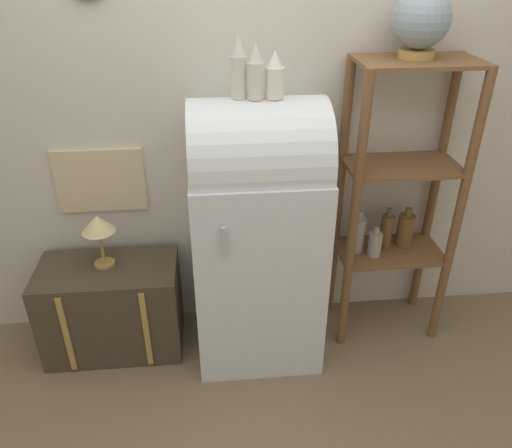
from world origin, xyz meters
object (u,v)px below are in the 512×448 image
at_px(vase_right, 275,76).
at_px(vase_center, 256,73).
at_px(suitcase_trunk, 113,307).
at_px(refrigerator, 257,231).
at_px(desk_lamp, 98,227).
at_px(globe, 421,21).
at_px(vase_left, 238,68).

bearing_deg(vase_right, vase_center, -176.51).
distance_m(suitcase_trunk, vase_right, 1.57).
distance_m(refrigerator, vase_right, 0.80).
height_order(vase_center, desk_lamp, vase_center).
height_order(suitcase_trunk, desk_lamp, desk_lamp).
bearing_deg(globe, vase_right, -169.48).
relative_size(refrigerator, suitcase_trunk, 1.93).
bearing_deg(refrigerator, vase_right, -1.89).
bearing_deg(suitcase_trunk, vase_right, -3.61).
distance_m(refrigerator, globe, 1.27).
distance_m(vase_center, vase_right, 0.09).
relative_size(suitcase_trunk, vase_right, 3.60).
distance_m(globe, vase_center, 0.81).
height_order(globe, vase_center, globe).
xyz_separation_m(globe, desk_lamp, (-1.60, -0.04, -0.98)).
bearing_deg(globe, refrigerator, -170.69).
xyz_separation_m(refrigerator, suitcase_trunk, (-0.82, 0.05, -0.49)).
relative_size(vase_left, desk_lamp, 0.94).
height_order(vase_left, desk_lamp, vase_left).
bearing_deg(vase_center, refrigerator, 40.07).
height_order(refrigerator, suitcase_trunk, refrigerator).
height_order(vase_right, desk_lamp, vase_right).
height_order(refrigerator, vase_left, vase_left).
bearing_deg(vase_center, globe, 9.76).
bearing_deg(suitcase_trunk, desk_lamp, 104.52).
bearing_deg(vase_center, desk_lamp, 173.49).
xyz_separation_m(vase_left, desk_lamp, (-0.74, 0.07, -0.81)).
relative_size(suitcase_trunk, desk_lamp, 2.49).
xyz_separation_m(vase_center, desk_lamp, (-0.82, 0.09, -0.79)).
distance_m(vase_left, desk_lamp, 1.10).
relative_size(globe, vase_left, 1.07).
bearing_deg(desk_lamp, vase_center, -6.51).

